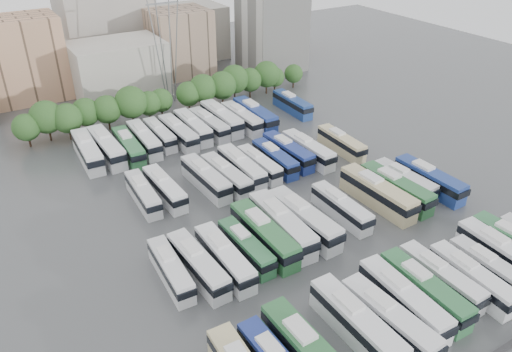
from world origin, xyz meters
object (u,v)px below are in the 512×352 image
bus_r0_s11 (502,254)px  bus_r3_s4 (160,134)px  bus_r0_s4 (357,323)px  electricity_pylon (163,15)px  bus_r1_s4 (264,234)px  bus_r3_s8 (222,118)px  bus_r1_s12 (405,180)px  bus_r2_s4 (206,178)px  bus_r1_s1 (198,265)px  bus_r3_s0 (88,151)px  bus_r2_s5 (226,176)px  bus_r1_s2 (225,258)px  bus_r0_s8 (441,277)px  bus_r2_s8 (275,158)px  bus_r1_s3 (246,247)px  bus_r1_s13 (429,179)px  bus_r3_s2 (129,147)px  bus_r0_s5 (389,319)px  bus_r3_s3 (144,139)px  bus_r1_s6 (304,219)px  bus_r3_s6 (193,127)px  bus_r2_s9 (288,151)px  bus_r3_s5 (178,133)px  bus_r0_s7 (424,289)px  bus_r1_s5 (282,224)px  bus_r3_s9 (242,118)px  bus_r3_s13 (292,104)px  bus_r2_s1 (143,193)px  bus_r3_s10 (255,115)px  bus_r1_s0 (171,270)px  bus_r2_s6 (242,167)px  bus_r1_s11 (396,188)px  bus_r2_s2 (165,188)px  apartment_tower (272,18)px  bus_r1_s10 (378,193)px  bus_r2_s12 (341,143)px  bus_r0_s9 (472,278)px  bus_r3_s1 (107,147)px  bus_r0_s6 (403,299)px  bus_r2_s10 (308,150)px  bus_r1_s8 (341,207)px

bus_r0_s11 → bus_r3_s4: bearing=115.5°
bus_r0_s4 → bus_r3_s4: 54.70m
electricity_pylon → bus_r3_s4: bearing=-118.1°
bus_r1_s4 → bus_r3_s8: size_ratio=1.00×
bus_r1_s12 → bus_r2_s4: 31.14m
bus_r0_s4 → bus_r1_s12: bus_r0_s4 is taller
bus_r1_s1 → bus_r3_s0: size_ratio=0.91×
bus_r2_s5 → bus_r3_s0: bus_r3_s0 is taller
bus_r1_s2 → bus_r3_s4: (6.72, 37.92, -0.13)m
bus_r0_s8 → bus_r2_s8: bus_r0_s8 is taller
bus_r1_s3 → bus_r3_s4: (3.27, 37.25, 0.05)m
bus_r1_s13 → bus_r3_s2: 50.89m
bus_r0_s5 → bus_r1_s3: bearing=106.3°
bus_r3_s3 → bus_r2_s4: bearing=-78.4°
bus_r1_s3 → bus_r3_s3: size_ratio=0.88×
bus_r3_s8 → bus_r3_s0: bearing=-179.1°
bus_r1_s6 → bus_r3_s6: (0.15, 35.94, -0.15)m
bus_r0_s4 → bus_r3_s8: 56.24m
bus_r2_s9 → bus_r3_s5: bus_r3_s5 is taller
bus_r1_s2 → bus_r2_s9: bus_r2_s9 is taller
bus_r0_s7 → bus_r3_s5: (-6.83, 53.21, 0.03)m
bus_r0_s4 → bus_r1_s5: (3.13, 18.62, 0.11)m
bus_r3_s2 → bus_r3_s8: bearing=8.9°
bus_r3_s9 → bus_r3_s13: size_ratio=1.05×
bus_r2_s1 → bus_r3_s10: bus_r3_s10 is taller
bus_r3_s9 → bus_r1_s0: bearing=-131.6°
bus_r1_s6 → bus_r3_s3: bearing=102.8°
bus_r2_s9 → bus_r3_s6: bus_r3_s6 is taller
bus_r1_s13 → bus_r3_s6: (-23.14, 37.27, -0.01)m
bus_r1_s1 → bus_r2_s6: (16.62, 18.29, 0.05)m
bus_r1_s11 → bus_r2_s2: 35.13m
apartment_tower → bus_r0_s11: (-19.05, -82.31, -11.08)m
bus_r1_s10 → bus_r3_s2: 43.49m
bus_r2_s12 → bus_r3_s13: 20.03m
bus_r1_s13 → bus_r0_s9: bearing=-126.9°
electricity_pylon → bus_r3_s1: (-20.30, -19.62, -16.59)m
bus_r0_s11 → bus_r1_s2: 34.53m
bus_r2_s6 → bus_r2_s8: (6.48, -0.05, -0.14)m
bus_r0_s8 → bus_r1_s4: bus_r1_s4 is taller
apartment_tower → bus_r0_s5: 92.28m
bus_r0_s4 → bus_r3_s3: 53.98m
bus_r1_s1 → bus_r2_s5: bus_r2_s5 is taller
bus_r1_s5 → bus_r3_s9: (13.52, 34.26, -0.19)m
bus_r0_s6 → bus_r0_s7: bus_r0_s6 is taller
bus_r0_s11 → bus_r3_s2: 60.91m
bus_r1_s13 → bus_r2_s10: 20.79m
bus_r1_s8 → bus_r3_s0: size_ratio=0.86×
bus_r1_s6 → bus_r1_s10: 13.34m
bus_r0_s7 → bus_r0_s11: (13.18, -0.60, 0.02)m
bus_r0_s5 → bus_r2_s5: (-0.16, 35.80, -0.04)m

